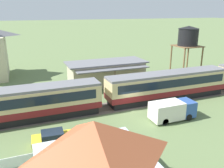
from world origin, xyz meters
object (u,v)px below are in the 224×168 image
at_px(delivery_truck_blue, 172,110).
at_px(station_building, 106,73).
at_px(parked_car_yellow, 54,138).
at_px(water_tower, 188,37).
at_px(cottage_terracotta_roof, 95,161).
at_px(passenger_train, 170,84).

bearing_deg(delivery_truck_blue, station_building, 98.08).
relative_size(station_building, parked_car_yellow, 3.22).
relative_size(water_tower, cottage_terracotta_roof, 1.22).
relative_size(water_tower, parked_car_yellow, 2.26).
xyz_separation_m(water_tower, parked_car_yellow, (-27.88, -16.03, -6.93)).
xyz_separation_m(passenger_train, parked_car_yellow, (-17.57, -6.39, -1.61)).
xyz_separation_m(cottage_terracotta_roof, parked_car_yellow, (-1.60, 8.30, -2.47)).
bearing_deg(delivery_truck_blue, parked_car_yellow, -178.35).
bearing_deg(station_building, passenger_train, -59.70).
relative_size(passenger_train, parked_car_yellow, 13.77).
height_order(station_building, parked_car_yellow, station_building).
xyz_separation_m(parked_car_yellow, delivery_truck_blue, (13.88, 0.40, 0.56)).
relative_size(station_building, cottage_terracotta_roof, 1.73).
distance_m(station_building, water_tower, 17.23).
distance_m(station_building, cottage_terracotta_roof, 26.90).
distance_m(station_building, delivery_truck_blue, 16.45).
xyz_separation_m(station_building, cottage_terracotta_roof, (-9.97, -24.96, 1.07)).
bearing_deg(cottage_terracotta_roof, parked_car_yellow, 100.91).
height_order(station_building, water_tower, water_tower).
bearing_deg(station_building, delivery_truck_blue, -81.92).
bearing_deg(water_tower, cottage_terracotta_roof, -137.20).
distance_m(cottage_terracotta_roof, parked_car_yellow, 8.81).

